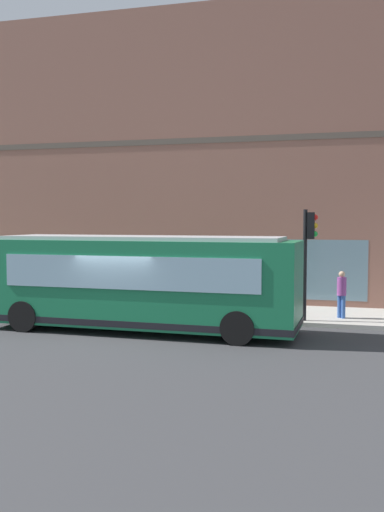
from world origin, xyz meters
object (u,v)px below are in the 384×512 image
fire_hydrant (275,299)px  pedestrian_walking_along_curb (175,280)px  pedestrian_by_light_pole (342,291)px  traffic_light_near_corner (309,243)px  city_bus_nearside (141,283)px  pedestrian_near_hydrant (5,282)px

fire_hydrant → pedestrian_walking_along_curb: size_ratio=0.44×
fire_hydrant → pedestrian_by_light_pole: bearing=-124.2°
pedestrian_by_light_pole → pedestrian_walking_along_curb: 6.80m
traffic_light_near_corner → pedestrian_walking_along_curb: (2.54, 5.49, -1.67)m
pedestrian_walking_along_curb → pedestrian_by_light_pole: bearing=-104.5°
pedestrian_walking_along_curb → traffic_light_near_corner: bearing=-114.8°
pedestrian_by_light_pole → pedestrian_walking_along_curb: size_ratio=0.97×
city_bus_nearside → traffic_light_near_corner: bearing=-63.9°
city_bus_nearside → pedestrian_near_hydrant: size_ratio=6.53×
pedestrian_walking_along_curb → city_bus_nearside: bearing=-175.8°
fire_hydrant → traffic_light_near_corner: bearing=-150.9°
city_bus_nearside → pedestrian_by_light_pole: 7.07m
pedestrian_walking_along_curb → fire_hydrant: bearing=-89.8°
traffic_light_near_corner → pedestrian_near_hydrant: bearing=85.1°
pedestrian_near_hydrant → pedestrian_by_light_pole: pedestrian_by_light_pole is taller
city_bus_nearside → fire_hydrant: bearing=-36.1°
city_bus_nearside → pedestrian_walking_along_curb: bearing=4.2°
pedestrian_near_hydrant → pedestrian_walking_along_curb: size_ratio=0.91×
traffic_light_near_corner → fire_hydrant: 3.71m
traffic_light_near_corner → city_bus_nearside: bearing=116.1°
traffic_light_near_corner → pedestrian_by_light_pole: bearing=-52.7°
city_bus_nearside → traffic_light_near_corner: 5.83m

